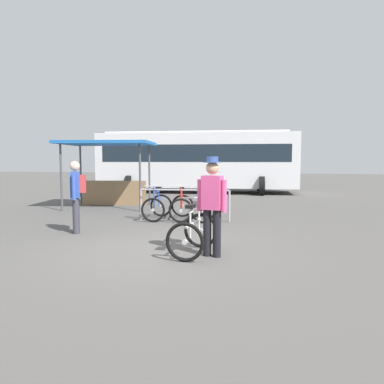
{
  "coord_description": "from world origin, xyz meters",
  "views": [
    {
      "loc": [
        1.69,
        -6.41,
        1.66
      ],
      "look_at": [
        0.26,
        0.99,
        1.0
      ],
      "focal_mm": 33.94,
      "sensor_mm": 36.0,
      "label": 1
    }
  ],
  "objects_px": {
    "racked_bike_red": "(182,207)",
    "featured_bicycle": "(195,226)",
    "racked_bike_blue": "(157,206)",
    "racked_bike_orange": "(207,207)",
    "person_with_featured_bike": "(212,202)",
    "bus_distant": "(197,159)",
    "pedestrian_with_backpack": "(76,192)",
    "market_stall": "(111,168)"
  },
  "relations": [
    {
      "from": "racked_bike_red",
      "to": "featured_bicycle",
      "type": "relative_size",
      "value": 0.98
    },
    {
      "from": "racked_bike_blue",
      "to": "racked_bike_orange",
      "type": "distance_m",
      "value": 1.4
    },
    {
      "from": "featured_bicycle",
      "to": "person_with_featured_bike",
      "type": "height_order",
      "value": "person_with_featured_bike"
    },
    {
      "from": "racked_bike_orange",
      "to": "bus_distant",
      "type": "relative_size",
      "value": 0.11
    },
    {
      "from": "racked_bike_red",
      "to": "bus_distant",
      "type": "bearing_deg",
      "value": 97.39
    },
    {
      "from": "bus_distant",
      "to": "featured_bicycle",
      "type": "bearing_deg",
      "value": -79.96
    },
    {
      "from": "racked_bike_blue",
      "to": "racked_bike_orange",
      "type": "bearing_deg",
      "value": 2.8
    },
    {
      "from": "bus_distant",
      "to": "racked_bike_red",
      "type": "bearing_deg",
      "value": -82.61
    },
    {
      "from": "pedestrian_with_backpack",
      "to": "person_with_featured_bike",
      "type": "bearing_deg",
      "value": -23.38
    },
    {
      "from": "pedestrian_with_backpack",
      "to": "bus_distant",
      "type": "relative_size",
      "value": 0.16
    },
    {
      "from": "person_with_featured_bike",
      "to": "pedestrian_with_backpack",
      "type": "height_order",
      "value": "person_with_featured_bike"
    },
    {
      "from": "pedestrian_with_backpack",
      "to": "racked_bike_orange",
      "type": "bearing_deg",
      "value": 40.92
    },
    {
      "from": "racked_bike_blue",
      "to": "pedestrian_with_backpack",
      "type": "distance_m",
      "value": 2.61
    },
    {
      "from": "racked_bike_red",
      "to": "pedestrian_with_backpack",
      "type": "relative_size",
      "value": 0.74
    },
    {
      "from": "racked_bike_red",
      "to": "racked_bike_orange",
      "type": "distance_m",
      "value": 0.7
    },
    {
      "from": "person_with_featured_bike",
      "to": "pedestrian_with_backpack",
      "type": "xyz_separation_m",
      "value": [
        -3.3,
        1.43,
        -0.01
      ]
    },
    {
      "from": "person_with_featured_bike",
      "to": "featured_bicycle",
      "type": "bearing_deg",
      "value": 147.95
    },
    {
      "from": "racked_bike_orange",
      "to": "pedestrian_with_backpack",
      "type": "distance_m",
      "value": 3.54
    },
    {
      "from": "racked_bike_blue",
      "to": "market_stall",
      "type": "xyz_separation_m",
      "value": [
        -2.44,
        2.44,
        1.03
      ]
    },
    {
      "from": "person_with_featured_bike",
      "to": "bus_distant",
      "type": "relative_size",
      "value": 0.17
    },
    {
      "from": "racked_bike_blue",
      "to": "market_stall",
      "type": "distance_m",
      "value": 3.6
    },
    {
      "from": "person_with_featured_bike",
      "to": "pedestrian_with_backpack",
      "type": "distance_m",
      "value": 3.6
    },
    {
      "from": "pedestrian_with_backpack",
      "to": "racked_bike_red",
      "type": "bearing_deg",
      "value": 49.25
    },
    {
      "from": "racked_bike_orange",
      "to": "person_with_featured_bike",
      "type": "bearing_deg",
      "value": -79.97
    },
    {
      "from": "bus_distant",
      "to": "market_stall",
      "type": "bearing_deg",
      "value": -107.88
    },
    {
      "from": "pedestrian_with_backpack",
      "to": "market_stall",
      "type": "height_order",
      "value": "market_stall"
    },
    {
      "from": "racked_bike_red",
      "to": "person_with_featured_bike",
      "type": "relative_size",
      "value": 0.7
    },
    {
      "from": "person_with_featured_bike",
      "to": "bus_distant",
      "type": "height_order",
      "value": "bus_distant"
    },
    {
      "from": "racked_bike_red",
      "to": "racked_bike_orange",
      "type": "xyz_separation_m",
      "value": [
        0.7,
        0.03,
        0.0
      ]
    },
    {
      "from": "racked_bike_orange",
      "to": "bus_distant",
      "type": "distance_m",
      "value": 8.92
    },
    {
      "from": "featured_bicycle",
      "to": "racked_bike_red",
      "type": "bearing_deg",
      "value": 106.43
    },
    {
      "from": "pedestrian_with_backpack",
      "to": "featured_bicycle",
      "type": "bearing_deg",
      "value": -22.32
    },
    {
      "from": "racked_bike_orange",
      "to": "featured_bicycle",
      "type": "distance_m",
      "value": 3.53
    },
    {
      "from": "racked_bike_blue",
      "to": "racked_bike_red",
      "type": "relative_size",
      "value": 0.93
    },
    {
      "from": "market_stall",
      "to": "featured_bicycle",
      "type": "bearing_deg",
      "value": -54.69
    },
    {
      "from": "featured_bicycle",
      "to": "person_with_featured_bike",
      "type": "relative_size",
      "value": 0.71
    },
    {
      "from": "racked_bike_red",
      "to": "person_with_featured_bike",
      "type": "bearing_deg",
      "value": -69.78
    },
    {
      "from": "racked_bike_red",
      "to": "bus_distant",
      "type": "relative_size",
      "value": 0.12
    },
    {
      "from": "racked_bike_blue",
      "to": "bus_distant",
      "type": "bearing_deg",
      "value": 92.79
    },
    {
      "from": "racked_bike_orange",
      "to": "featured_bicycle",
      "type": "bearing_deg",
      "value": -84.69
    },
    {
      "from": "pedestrian_with_backpack",
      "to": "bus_distant",
      "type": "xyz_separation_m",
      "value": [
        0.82,
        10.92,
        0.8
      ]
    },
    {
      "from": "featured_bicycle",
      "to": "market_stall",
      "type": "relative_size",
      "value": 0.36
    }
  ]
}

